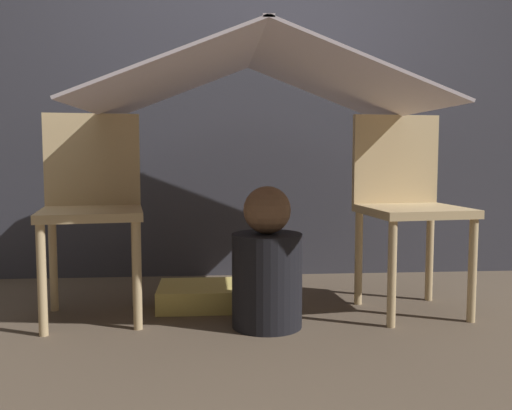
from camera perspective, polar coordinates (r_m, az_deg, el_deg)
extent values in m
plane|color=brown|center=(2.37, 0.36, -12.33)|extent=(8.80, 8.80, 0.00)
cube|color=#3D3D47|center=(3.35, -1.16, 14.48)|extent=(7.00, 0.05, 2.50)
cylinder|color=#D1B27F|center=(2.38, -20.63, -7.06)|extent=(0.04, 0.04, 0.44)
cylinder|color=#D1B27F|center=(2.36, -11.80, -6.94)|extent=(0.04, 0.04, 0.44)
cylinder|color=#D1B27F|center=(2.74, -19.62, -5.46)|extent=(0.04, 0.04, 0.44)
cylinder|color=#D1B27F|center=(2.72, -11.96, -5.33)|extent=(0.04, 0.04, 0.44)
cube|color=#D1B27F|center=(2.51, -16.14, -0.81)|extent=(0.48, 0.48, 0.04)
cube|color=#D1B27F|center=(2.69, -16.04, 4.39)|extent=(0.42, 0.09, 0.41)
cylinder|color=#D1B27F|center=(2.40, 13.44, -6.75)|extent=(0.04, 0.04, 0.44)
cylinder|color=#D1B27F|center=(2.58, 20.83, -6.15)|extent=(0.04, 0.04, 0.44)
cylinder|color=#D1B27F|center=(2.73, 10.22, -5.25)|extent=(0.04, 0.04, 0.44)
cylinder|color=#D1B27F|center=(2.88, 16.97, -4.83)|extent=(0.04, 0.04, 0.44)
cube|color=#D1B27F|center=(2.61, 15.49, -0.56)|extent=(0.47, 0.47, 0.04)
cube|color=#D1B27F|center=(2.77, 13.78, 4.47)|extent=(0.42, 0.08, 0.41)
cube|color=silver|center=(2.46, -8.32, 12.42)|extent=(0.70, 1.12, 0.28)
cube|color=silver|center=(2.52, 8.14, 12.27)|extent=(0.70, 1.12, 0.28)
cube|color=silver|center=(2.49, 0.00, 15.54)|extent=(0.04, 1.12, 0.01)
cylinder|color=black|center=(2.36, 1.11, -7.54)|extent=(0.29, 0.29, 0.39)
sphere|color=brown|center=(2.31, 1.12, -0.50)|extent=(0.19, 0.19, 0.19)
cube|color=#E5CC66|center=(2.70, -5.36, -9.01)|extent=(0.41, 0.33, 0.10)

